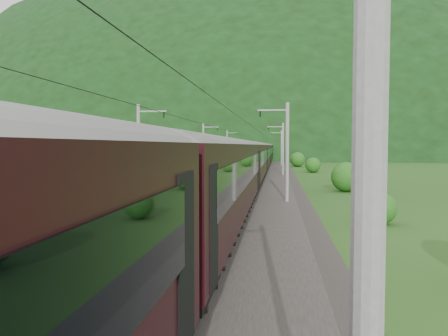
# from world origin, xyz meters

# --- Properties ---
(ground) EXTENTS (600.00, 600.00, 0.00)m
(ground) POSITION_xyz_m (0.00, 0.00, 0.00)
(ground) COLOR #214A17
(ground) RESTS_ON ground
(railbed) EXTENTS (14.00, 220.00, 0.30)m
(railbed) POSITION_xyz_m (0.00, 10.00, 0.15)
(railbed) COLOR #38332D
(railbed) RESTS_ON ground
(track_left) EXTENTS (2.40, 220.00, 0.27)m
(track_left) POSITION_xyz_m (-2.40, 10.00, 0.37)
(track_left) COLOR brown
(track_left) RESTS_ON railbed
(track_right) EXTENTS (2.40, 220.00, 0.27)m
(track_right) POSITION_xyz_m (2.40, 10.00, 0.37)
(track_right) COLOR brown
(track_right) RESTS_ON railbed
(catenary_left) EXTENTS (2.54, 192.28, 8.00)m
(catenary_left) POSITION_xyz_m (-6.12, 32.00, 4.50)
(catenary_left) COLOR gray
(catenary_left) RESTS_ON railbed
(catenary_right) EXTENTS (2.54, 192.28, 8.00)m
(catenary_right) POSITION_xyz_m (6.12, 32.00, 4.50)
(catenary_right) COLOR gray
(catenary_right) RESTS_ON railbed
(overhead_wires) EXTENTS (4.83, 198.00, 0.03)m
(overhead_wires) POSITION_xyz_m (0.00, 10.00, 7.10)
(overhead_wires) COLOR black
(overhead_wires) RESTS_ON ground
(mountain_main) EXTENTS (504.00, 360.00, 244.00)m
(mountain_main) POSITION_xyz_m (0.00, 260.00, 0.00)
(mountain_main) COLOR black
(mountain_main) RESTS_ON ground
(mountain_ridge) EXTENTS (336.00, 280.00, 132.00)m
(mountain_ridge) POSITION_xyz_m (-120.00, 300.00, 0.00)
(mountain_ridge) COLOR black
(mountain_ridge) RESTS_ON ground
(train) EXTENTS (3.32, 182.87, 5.79)m
(train) POSITION_xyz_m (2.40, 34.89, 3.88)
(train) COLOR black
(train) RESTS_ON ground
(hazard_post_near) EXTENTS (0.18, 0.18, 1.67)m
(hazard_post_near) POSITION_xyz_m (-0.44, 32.55, 1.13)
(hazard_post_near) COLOR red
(hazard_post_near) RESTS_ON railbed
(hazard_post_far) EXTENTS (0.14, 0.14, 1.32)m
(hazard_post_far) POSITION_xyz_m (0.48, 44.19, 0.96)
(hazard_post_far) COLOR red
(hazard_post_far) RESTS_ON railbed
(signal) EXTENTS (0.23, 0.23, 2.05)m
(signal) POSITION_xyz_m (-3.61, 26.94, 1.50)
(signal) COLOR black
(signal) RESTS_ON railbed
(vegetation_left) EXTENTS (9.23, 151.61, 6.50)m
(vegetation_left) POSITION_xyz_m (-12.89, 12.40, 2.29)
(vegetation_left) COLOR #1F4F15
(vegetation_left) RESTS_ON ground
(vegetation_right) EXTENTS (7.42, 106.54, 2.97)m
(vegetation_right) POSITION_xyz_m (12.10, 15.61, 1.32)
(vegetation_right) COLOR #1F4F15
(vegetation_right) RESTS_ON ground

